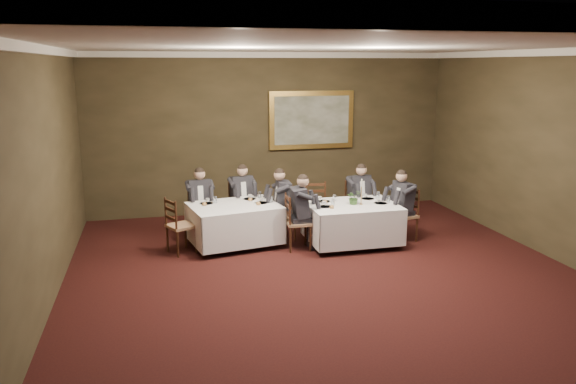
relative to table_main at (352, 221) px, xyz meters
name	(u,v)px	position (x,y,z in m)	size (l,w,h in m)	color
ground	(343,296)	(-0.92, -2.21, -0.45)	(10.00, 10.00, 0.00)	black
ceiling	(349,44)	(-0.92, -2.21, 3.05)	(8.00, 10.00, 0.10)	silver
back_wall	(271,133)	(-0.92, 2.79, 1.30)	(8.00, 0.10, 3.50)	#2F2717
left_wall	(31,192)	(-4.92, -2.21, 1.30)	(0.10, 10.00, 3.50)	#2F2717
crown_molding	(349,49)	(-0.92, -2.21, 2.99)	(8.00, 10.00, 0.12)	white
table_main	(352,221)	(0.00, 0.00, 0.00)	(1.63, 1.25, 0.67)	black
table_second	(234,222)	(-2.10, 0.45, 0.00)	(1.76, 1.46, 0.67)	black
chair_main_backleft	(316,219)	(-0.44, 0.83, -0.17)	(0.51, 0.50, 1.00)	#936D4B
chair_main_backright	(358,216)	(0.43, 0.84, -0.17)	(0.50, 0.48, 1.00)	#936D4B
diner_main_backright	(358,205)	(0.43, 0.82, 0.06)	(0.47, 0.53, 1.35)	black
chair_main_endleft	(298,233)	(-1.03, 0.00, -0.17)	(0.44, 0.45, 1.00)	#936D4B
diner_main_endleft	(298,221)	(-1.02, 0.00, 0.06)	(0.49, 0.43, 1.35)	black
chair_main_endright	(403,226)	(1.03, 0.01, -0.17)	(0.50, 0.52, 1.00)	#936D4B
diner_main_endright	(403,214)	(1.02, 0.00, 0.06)	(0.55, 0.49, 1.35)	black
chair_sec_backleft	(201,222)	(-2.65, 1.17, -0.17)	(0.46, 0.45, 1.00)	#936D4B
diner_sec_backleft	(200,211)	(-2.65, 1.15, 0.06)	(0.44, 0.50, 1.35)	black
chair_sec_backright	(242,217)	(-1.83, 1.32, -0.17)	(0.50, 0.49, 1.00)	#936D4B
diner_sec_backright	(242,206)	(-1.83, 1.31, 0.06)	(0.47, 0.54, 1.35)	black
chair_sec_endright	(284,224)	(-1.12, 0.63, -0.17)	(0.45, 0.46, 1.00)	#936D4B
diner_sec_endright	(284,213)	(-1.13, 0.63, 0.06)	(0.50, 0.44, 1.35)	black
chair_sec_endleft	(181,237)	(-3.07, 0.27, -0.17)	(0.57, 0.58, 1.00)	#936D4B
centerpiece	(354,197)	(0.02, -0.01, 0.46)	(0.25, 0.22, 0.28)	#2D5926
candlestick	(361,195)	(0.15, -0.05, 0.49)	(0.07, 0.07, 0.49)	#AE7D35
place_setting_table_main	(326,199)	(-0.38, 0.37, 0.35)	(0.33, 0.31, 0.14)	white
place_setting_table_second	(209,201)	(-2.52, 0.72, 0.35)	(0.33, 0.31, 0.14)	white
painting	(312,120)	(0.00, 2.73, 1.58)	(1.93, 0.09, 1.28)	#E4B853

